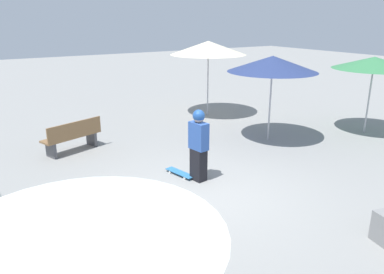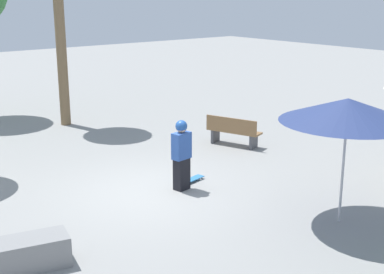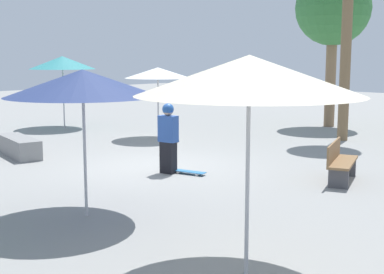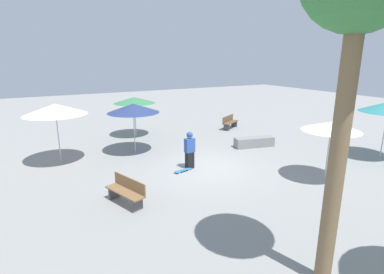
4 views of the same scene
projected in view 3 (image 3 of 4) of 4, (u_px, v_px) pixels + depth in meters
The scene contains 10 objects.
ground_plane at pixel (159, 168), 12.80m from camera, with size 60.00×60.00×0.00m, color gray.
skater_main at pixel (168, 136), 12.09m from camera, with size 0.46×0.30×1.60m.
skateboard at pixel (189, 172), 12.09m from camera, with size 0.82×0.36×0.07m.
concrete_ledge at pixel (19, 147), 14.31m from camera, with size 2.18×1.06×0.51m.
bench_far at pixel (340, 162), 11.33m from camera, with size 0.94×1.66×0.85m.
shade_umbrella_navy at pixel (83, 83), 8.60m from camera, with size 2.51×2.51×2.43m.
shade_umbrella_teal at pixel (62, 63), 19.80m from camera, with size 2.44×2.44×2.66m.
shade_umbrella_cream at pixel (249, 76), 6.18m from camera, with size 2.70×2.70×2.65m.
shade_umbrella_white at pixel (158, 73), 17.21m from camera, with size 2.14×2.14×2.30m.
palm_tree_center_right at pixel (333, 9), 19.81m from camera, with size 2.79×2.79×5.84m.
Camera 3 is at (-9.01, 8.77, 2.63)m, focal length 50.00 mm.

